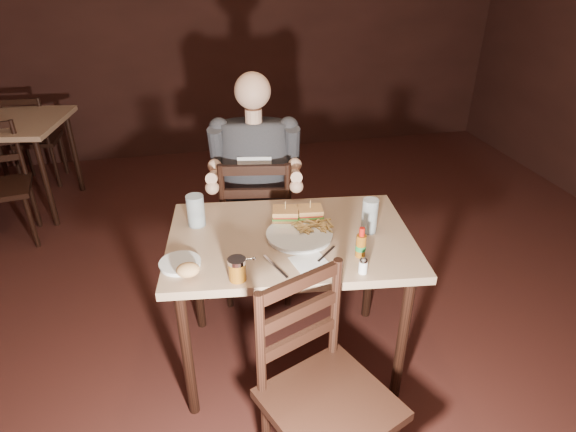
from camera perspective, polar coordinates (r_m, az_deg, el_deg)
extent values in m
plane|color=black|center=(2.51, 0.13, -21.72)|extent=(7.00, 7.00, 0.00)
plane|color=#351914|center=(5.09, -9.17, 22.59)|extent=(6.00, 0.00, 6.00)
cube|color=tan|center=(2.26, 0.27, -2.82)|extent=(1.22, 0.89, 0.04)
cylinder|color=black|center=(2.27, -11.86, -15.76)|extent=(0.05, 0.05, 0.73)
cylinder|color=black|center=(2.73, -10.77, -6.83)|extent=(0.05, 0.05, 0.73)
cylinder|color=black|center=(2.35, 13.39, -14.05)|extent=(0.05, 0.05, 0.73)
cylinder|color=black|center=(2.80, 9.72, -5.72)|extent=(0.05, 0.05, 0.73)
cube|color=tan|center=(4.43, -30.18, 9.53)|extent=(0.92, 0.92, 0.04)
cylinder|color=black|center=(4.96, -30.92, 6.30)|extent=(0.04, 0.04, 0.73)
cylinder|color=black|center=(4.15, -26.70, 3.46)|extent=(0.04, 0.04, 0.73)
cylinder|color=black|center=(4.70, -23.98, 6.86)|extent=(0.04, 0.04, 0.73)
cylinder|color=white|center=(2.23, 1.35, -2.34)|extent=(0.33, 0.33, 0.02)
ellipsoid|color=maroon|center=(2.33, 3.67, -0.61)|extent=(0.05, 0.05, 0.01)
cylinder|color=silver|center=(2.34, -10.87, 0.63)|extent=(0.09, 0.09, 0.16)
cylinder|color=silver|center=(2.27, 9.64, 0.02)|extent=(0.08, 0.08, 0.17)
cube|color=white|center=(2.07, 2.57, -5.43)|extent=(0.17, 0.16, 0.00)
cube|color=silver|center=(2.03, -1.48, -6.00)|extent=(0.08, 0.19, 0.00)
cube|color=silver|center=(2.12, 4.58, -4.51)|extent=(0.11, 0.11, 0.00)
cylinder|color=white|center=(2.09, -12.66, -5.58)|extent=(0.19, 0.19, 0.01)
ellipsoid|color=tan|center=(1.99, -11.77, -6.27)|extent=(0.10, 0.09, 0.06)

